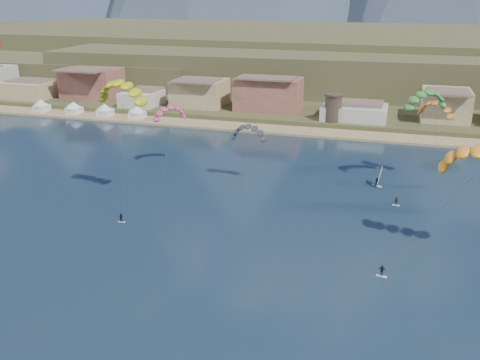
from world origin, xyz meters
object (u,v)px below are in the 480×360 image
(watchtower, at_px, (333,107))
(windsurfer, at_px, (378,180))
(kitesurfer_orange, at_px, (478,156))
(kitesurfer_green, at_px, (426,97))
(kitesurfer_yellow, at_px, (121,88))

(watchtower, relative_size, windsurfer, 2.01)
(watchtower, relative_size, kitesurfer_orange, 0.38)
(kitesurfer_green, distance_m, windsurfer, 19.91)
(kitesurfer_yellow, bearing_deg, kitesurfer_orange, -3.84)
(kitesurfer_orange, bearing_deg, windsurfer, 117.06)
(watchtower, xyz_separation_m, windsurfer, (16.55, -50.05, -5.01))
(watchtower, distance_m, kitesurfer_green, 55.66)
(watchtower, bearing_deg, kitesurfer_orange, -68.35)
(watchtower, xyz_separation_m, kitesurfer_yellow, (-30.07, -75.11, 16.66))
(kitesurfer_orange, bearing_deg, watchtower, 111.65)
(kitesurfer_yellow, bearing_deg, kitesurfer_green, 26.23)
(kitesurfer_orange, bearing_deg, kitesurfer_yellow, 176.16)
(windsurfer, bearing_deg, watchtower, 108.29)
(kitesurfer_yellow, xyz_separation_m, windsurfer, (46.62, 25.06, -21.67))
(watchtower, distance_m, kitesurfer_yellow, 82.60)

